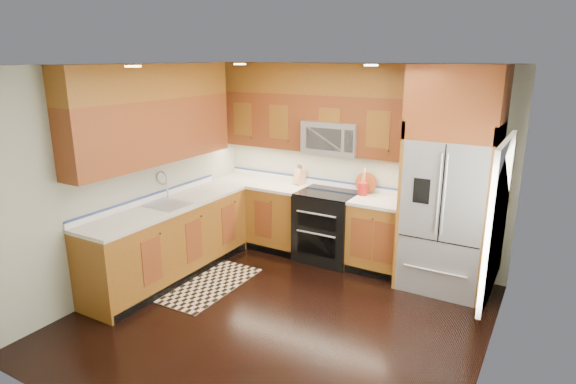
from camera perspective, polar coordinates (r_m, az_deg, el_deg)
The scene contains 16 objects.
ground at distance 5.27m, azimuth -1.07°, elevation -14.71°, with size 4.00×4.00×0.00m, color black.
wall_back at distance 6.49m, azimuth 8.07°, elevation 3.37°, with size 4.00×0.02×2.60m, color #ADB3A1.
wall_left at distance 6.00m, azimuth -17.71°, elevation 1.77°, with size 0.02×4.00×2.60m, color #ADB3A1.
wall_right at distance 4.13m, azimuth 23.38°, elevation -4.99°, with size 0.02×4.00×2.60m, color #ADB3A1.
window at distance 4.29m, azimuth 23.57°, elevation -2.85°, with size 0.04×1.10×1.30m.
base_cabinets at distance 6.38m, azimuth -6.40°, elevation -4.74°, with size 2.85×3.00×0.90m.
countertop at distance 6.24m, azimuth -4.85°, elevation -0.62°, with size 2.86×3.01×0.04m.
upper_cabinets at distance 6.12m, azimuth -5.17°, elevation 9.61°, with size 2.85×3.00×1.15m.
range at distance 6.52m, azimuth 4.64°, elevation -4.07°, with size 0.76×0.67×0.95m.
microwave at distance 6.34m, azimuth 5.39°, elevation 6.48°, with size 0.76×0.40×0.42m.
refrigerator at distance 5.78m, azimuth 18.65°, elevation 1.20°, with size 0.98×0.75×2.60m.
sink_faucet at distance 6.04m, azimuth -14.19°, elevation -0.89°, with size 0.54×0.44×0.37m.
rug at distance 6.07m, azimuth -9.79°, elevation -10.59°, with size 0.80×1.33×0.01m, color black.
knife_block at distance 6.76m, azimuth 1.39°, elevation 1.89°, with size 0.13×0.16×0.28m.
utensil_crock at distance 6.28m, azimuth 8.86°, elevation 0.71°, with size 0.15×0.15×0.36m.
cutting_board at distance 6.41m, azimuth 9.17°, elevation -0.06°, with size 0.28×0.28×0.02m, color brown.
Camera 1 is at (2.37, -3.88, 2.67)m, focal length 30.00 mm.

